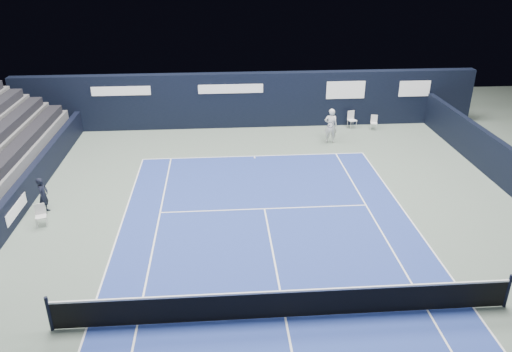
% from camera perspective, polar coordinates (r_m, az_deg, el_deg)
% --- Properties ---
extents(ground, '(48.00, 48.00, 0.00)m').
position_cam_1_polar(ground, '(16.18, 2.43, -11.25)').
color(ground, '#546459').
rests_on(ground, ground).
extents(court_surface, '(10.97, 23.77, 0.01)m').
position_cam_1_polar(court_surface, '(14.62, 3.36, -15.84)').
color(court_surface, navy).
rests_on(court_surface, ground).
extents(folding_chair_back_a, '(0.54, 0.53, 0.98)m').
position_cam_1_polar(folding_chair_back_a, '(29.20, 10.87, 6.51)').
color(folding_chair_back_a, silver).
rests_on(folding_chair_back_a, ground).
extents(folding_chair_back_b, '(0.44, 0.43, 0.82)m').
position_cam_1_polar(folding_chair_back_b, '(29.21, 13.33, 6.11)').
color(folding_chair_back_b, silver).
rests_on(folding_chair_back_b, ground).
extents(line_judge_chair, '(0.46, 0.45, 0.85)m').
position_cam_1_polar(line_judge_chair, '(20.21, -23.42, -3.96)').
color(line_judge_chair, silver).
rests_on(line_judge_chair, ground).
extents(line_judge, '(0.42, 0.58, 1.47)m').
position_cam_1_polar(line_judge, '(20.99, -23.13, -2.05)').
color(line_judge, black).
rests_on(line_judge, ground).
extents(court_markings, '(11.03, 23.83, 0.00)m').
position_cam_1_polar(court_markings, '(14.61, 3.37, -15.83)').
color(court_markings, white).
rests_on(court_markings, court_surface).
extents(tennis_net, '(12.90, 0.10, 1.10)m').
position_cam_1_polar(tennis_net, '(14.29, 3.42, -14.31)').
color(tennis_net, black).
rests_on(tennis_net, ground).
extents(back_sponsor_wall, '(26.00, 0.63, 3.10)m').
position_cam_1_polar(back_sponsor_wall, '(28.65, -0.86, 8.69)').
color(back_sponsor_wall, black).
rests_on(back_sponsor_wall, ground).
extents(side_barrier_left, '(0.33, 22.00, 1.20)m').
position_cam_1_polar(side_barrier_left, '(20.69, -26.15, -3.47)').
color(side_barrier_left, black).
rests_on(side_barrier_left, ground).
extents(tennis_player, '(0.73, 0.88, 1.85)m').
position_cam_1_polar(tennis_player, '(26.60, 8.53, 5.71)').
color(tennis_player, silver).
rests_on(tennis_player, ground).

